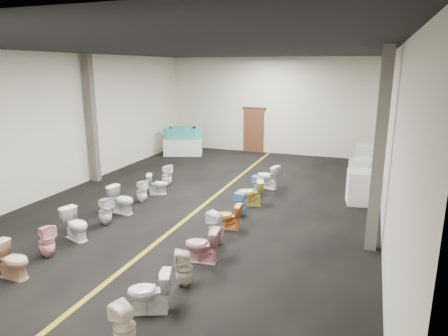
{
  "coord_description": "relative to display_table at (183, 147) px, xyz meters",
  "views": [
    {
      "loc": [
        4.54,
        -10.57,
        4.04
      ],
      "look_at": [
        0.24,
        1.0,
        0.91
      ],
      "focal_mm": 32.0,
      "sensor_mm": 36.0,
      "label": 1
    }
  ],
  "objects": [
    {
      "name": "floor",
      "position": [
        3.72,
        -6.1,
        -0.39
      ],
      "size": [
        16.0,
        16.0,
        0.0
      ],
      "primitive_type": "plane",
      "color": "black",
      "rests_on": "ground"
    },
    {
      "name": "ceiling",
      "position": [
        3.72,
        -6.1,
        4.11
      ],
      "size": [
        16.0,
        16.0,
        0.0
      ],
      "primitive_type": "plane",
      "rotation": [
        3.14,
        0.0,
        0.0
      ],
      "color": "black",
      "rests_on": "ground"
    },
    {
      "name": "wall_back",
      "position": [
        3.72,
        1.9,
        1.86
      ],
      "size": [
        10.0,
        0.0,
        10.0
      ],
      "primitive_type": "plane",
      "rotation": [
        1.57,
        0.0,
        0.0
      ],
      "color": "beige",
      "rests_on": "ground"
    },
    {
      "name": "wall_left",
      "position": [
        -1.28,
        -6.1,
        1.86
      ],
      "size": [
        0.0,
        16.0,
        16.0
      ],
      "primitive_type": "plane",
      "rotation": [
        1.57,
        0.0,
        1.57
      ],
      "color": "beige",
      "rests_on": "ground"
    },
    {
      "name": "wall_right",
      "position": [
        8.72,
        -6.1,
        1.86
      ],
      "size": [
        0.0,
        16.0,
        16.0
      ],
      "primitive_type": "plane",
      "rotation": [
        1.57,
        0.0,
        -1.57
      ],
      "color": "beige",
      "rests_on": "ground"
    },
    {
      "name": "aisle_stripe",
      "position": [
        3.72,
        -6.1,
        -0.39
      ],
      "size": [
        0.12,
        15.6,
        0.01
      ],
      "primitive_type": "cube",
      "color": "olive",
      "rests_on": "floor"
    },
    {
      "name": "back_door",
      "position": [
        2.92,
        1.84,
        0.66
      ],
      "size": [
        1.0,
        0.1,
        2.1
      ],
      "primitive_type": "cube",
      "color": "#562D19",
      "rests_on": "floor"
    },
    {
      "name": "door_frame",
      "position": [
        2.92,
        1.85,
        1.73
      ],
      "size": [
        1.15,
        0.08,
        0.1
      ],
      "primitive_type": "cube",
      "color": "#331C11",
      "rests_on": "back_door"
    },
    {
      "name": "column_left",
      "position": [
        -1.03,
        -5.1,
        1.86
      ],
      "size": [
        0.25,
        0.25,
        4.5
      ],
      "primitive_type": "cube",
      "color": "#59544C",
      "rests_on": "floor"
    },
    {
      "name": "column_right",
      "position": [
        8.47,
        -7.6,
        1.86
      ],
      "size": [
        0.25,
        0.25,
        4.5
      ],
      "primitive_type": "cube",
      "color": "#59544C",
      "rests_on": "floor"
    },
    {
      "name": "display_table",
      "position": [
        0.0,
        0.0,
        0.0
      ],
      "size": [
        1.95,
        1.42,
        0.78
      ],
      "primitive_type": "cube",
      "rotation": [
        0.0,
        0.0,
        0.35
      ],
      "color": "white",
      "rests_on": "floor"
    },
    {
      "name": "bathtub",
      "position": [
        -0.0,
        0.0,
        0.68
      ],
      "size": [
        1.8,
        1.04,
        0.55
      ],
      "rotation": [
        0.0,
        0.0,
        0.32
      ],
      "color": "teal",
      "rests_on": "display_table"
    },
    {
      "name": "appliance_crate_a",
      "position": [
        8.12,
        -4.39,
        0.11
      ],
      "size": [
        0.89,
        0.89,
        1.01
      ],
      "primitive_type": "cube",
      "rotation": [
        0.0,
        0.0,
        0.15
      ],
      "color": "white",
      "rests_on": "floor"
    },
    {
      "name": "appliance_crate_b",
      "position": [
        8.12,
        -2.6,
        0.11
      ],
      "size": [
        0.96,
        0.96,
        1.0
      ],
      "primitive_type": "cube",
      "rotation": [
        0.0,
        0.0,
        -0.41
      ],
      "color": "silver",
      "rests_on": "floor"
    },
    {
      "name": "appliance_crate_c",
      "position": [
        8.12,
        -1.48,
        -0.01
      ],
      "size": [
        0.84,
        0.84,
        0.75
      ],
      "primitive_type": "cube",
      "rotation": [
        0.0,
        0.0,
        0.32
      ],
      "color": "beige",
      "rests_on": "floor"
    },
    {
      "name": "appliance_crate_d",
      "position": [
        8.12,
        0.07,
        0.11
      ],
      "size": [
        0.73,
        0.73,
        0.99
      ],
      "primitive_type": "cube",
      "rotation": [
        0.0,
        0.0,
        -0.06
      ],
      "color": "white",
      "rests_on": "floor"
    },
    {
      "name": "toilet_left_2",
      "position": [
        1.89,
        -11.44,
        -0.02
      ],
      "size": [
        0.73,
        0.42,
        0.75
      ],
      "primitive_type": "imported",
      "rotation": [
        0.0,
        0.0,
        1.56
      ],
      "color": "#DCA985",
      "rests_on": "floor"
    },
    {
      "name": "toilet_left_3",
      "position": [
        1.86,
        -10.52,
        -0.01
      ],
      "size": [
        0.43,
        0.42,
        0.75
      ],
      "primitive_type": "imported",
      "rotation": [
        0.0,
        0.0,
        1.29
      ],
      "color": "#F9ACB5",
      "rests_on": "floor"
    },
    {
      "name": "toilet_left_4",
      "position": [
        1.81,
        -9.54,
        -0.0
      ],
      "size": [
        0.85,
        0.64,
        0.77
      ],
      "primitive_type": "imported",
      "rotation": [
        0.0,
        0.0,
        1.27
      ],
      "color": "white",
      "rests_on": "floor"
    },
    {
      "name": "toilet_left_5",
      "position": [
        1.9,
        -8.52,
        -0.01
      ],
      "size": [
        0.41,
        0.41,
        0.75
      ],
      "primitive_type": "imported",
      "rotation": [
        0.0,
        0.0,
        1.35
      ],
      "color": "silver",
      "rests_on": "floor"
    },
    {
      "name": "toilet_left_6",
      "position": [
        1.81,
        -7.64,
        0.01
      ],
      "size": [
        0.82,
        0.53,
        0.79
      ],
      "primitive_type": "imported",
      "rotation": [
        0.0,
        0.0,
        1.45
      ],
      "color": "silver",
      "rests_on": "floor"
    },
    {
      "name": "toilet_left_7",
      "position": [
        1.84,
        -6.63,
        -0.04
      ],
      "size": [
        0.38,
        0.37,
        0.7
      ],
      "primitive_type": "imported",
      "rotation": [
        0.0,
        0.0,
        1.36
      ],
      "color": "white",
      "rests_on": "floor"
    },
    {
      "name": "toilet_left_8",
      "position": [
        1.89,
        -5.75,
        -0.05
      ],
      "size": [
        0.77,
        0.62,
        0.68
      ],
      "primitive_type": "imported",
      "rotation": [
        0.0,
        0.0,
        1.98
      ],
      "color": "silver",
      "rests_on": "floor"
    },
    {
      "name": "toilet_left_9",
      "position": [
        1.73,
        -4.82,
        -0.01
      ],
      "size": [
        0.38,
        0.38,
        0.76
      ],
      "primitive_type": "imported",
      "rotation": [
        0.0,
        0.0,
        1.67
      ],
      "color": "white",
      "rests_on": "floor"
    },
    {
      "name": "toilet_right_0",
      "position": [
        5.13,
        -12.43,
        -0.02
      ],
      "size": [
        0.43,
        0.42,
        0.73
      ],
      "primitive_type": "imported",
      "rotation": [
        0.0,
        0.0,
        -1.9
      ],
      "color": "beige",
      "rests_on": "floor"
    },
    {
      "name": "toilet_right_1",
      "position": [
        5.0,
        -11.5,
        -0.01
      ],
      "size": [
        0.84,
        0.67,
        0.75
      ],
      "primitive_type": "imported",
      "rotation": [
        0.0,
        0.0,
        -1.19
      ],
      "color": "silver",
      "rests_on": "floor"
    },
    {
      "name": "toilet_right_2",
      "position": [
        5.18,
        -10.55,
        -0.02
      ],
      "size": [
        0.43,
        0.43,
        0.73
      ],
      "primitive_type": "imported",
      "rotation": [
        0.0,
        0.0,
        -1.19
      ],
      "color": "beige",
      "rests_on": "floor"
    },
    {
      "name": "toilet_right_3",
      "position": [
        5.12,
        -9.53,
        -0.01
      ],
      "size": [
        0.79,
        0.5,
        0.76
      ],
      "primitive_type": "imported",
      "rotation": [
        0.0,
        0.0,
        -1.46
      ],
      "color": "#CE8890",
      "rests_on": "floor"
    },
    {
      "name": "toilet_right_4",
      "position": [
        5.07,
        -8.62,
        0.01
      ],
      "size": [
        0.44,
        0.44,
        0.8
      ],
      "primitive_type": "imported",
      "rotation": [
        0.0,
        0.0,
        -1.81
      ],
      "color": "silver",
      "rests_on": "floor"
    },
    {
      "name": "toilet_right_5",
      "position": [
        5.03,
        -7.65,
        -0.05
      ],
      "size": [
        0.71,
        0.46,
        0.68
      ],
      "primitive_type": "imported",
      "rotation": [
        0.0,
        0.0,
        -1.44
      ],
      "color": "orange",
      "rests_on": "floor"
    },
    {
      "name": "toilet_right_6",
      "position": [
        5.06,
        -6.69,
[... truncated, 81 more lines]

